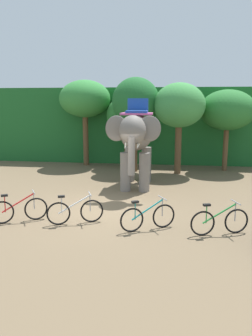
{
  "coord_description": "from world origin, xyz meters",
  "views": [
    {
      "loc": [
        2.43,
        -11.04,
        3.62
      ],
      "look_at": [
        0.79,
        1.0,
        1.3
      ],
      "focal_mm": 37.0,
      "sensor_mm": 36.0,
      "label": 1
    }
  ],
  "objects_px": {
    "tree_center_left": "(126,116)",
    "bike_teal": "(148,217)",
    "tree_far_right": "(227,110)",
    "bike_red": "(19,210)",
    "tree_center_right": "(179,106)",
    "elephant": "(136,137)",
    "bike_green": "(220,221)",
    "bike_white": "(75,211)",
    "tree_center": "(136,102)",
    "tree_far_left": "(85,99)"
  },
  "relations": [
    {
      "from": "tree_center_right",
      "to": "bike_white",
      "type": "height_order",
      "value": "tree_center_right"
    },
    {
      "from": "bike_white",
      "to": "tree_center",
      "type": "bearing_deg",
      "value": 83.6
    },
    {
      "from": "tree_center",
      "to": "bike_red",
      "type": "distance_m",
      "value": 9.33
    },
    {
      "from": "tree_center_right",
      "to": "elephant",
      "type": "relative_size",
      "value": 1.1
    },
    {
      "from": "tree_center_left",
      "to": "tree_center",
      "type": "height_order",
      "value": "tree_center"
    },
    {
      "from": "bike_red",
      "to": "tree_far_left",
      "type": "bearing_deg",
      "value": 92.19
    },
    {
      "from": "tree_far_left",
      "to": "bike_green",
      "type": "xyz_separation_m",
      "value": [
        6.32,
        -10.02,
        -3.38
      ]
    },
    {
      "from": "tree_center_left",
      "to": "tree_center",
      "type": "xyz_separation_m",
      "value": [
        0.66,
        -1.23,
        0.79
      ]
    },
    {
      "from": "elephant",
      "to": "bike_red",
      "type": "height_order",
      "value": "elephant"
    },
    {
      "from": "bike_teal",
      "to": "tree_center_left",
      "type": "bearing_deg",
      "value": 101.32
    },
    {
      "from": "tree_far_right",
      "to": "bike_white",
      "type": "xyz_separation_m",
      "value": [
        -5.65,
        -9.15,
        -2.81
      ]
    },
    {
      "from": "bike_teal",
      "to": "bike_green",
      "type": "relative_size",
      "value": 0.93
    },
    {
      "from": "elephant",
      "to": "bike_teal",
      "type": "relative_size",
      "value": 2.72
    },
    {
      "from": "tree_center",
      "to": "bike_teal",
      "type": "relative_size",
      "value": 3.19
    },
    {
      "from": "tree_center_right",
      "to": "bike_red",
      "type": "relative_size",
      "value": 3.01
    },
    {
      "from": "tree_far_right",
      "to": "elephant",
      "type": "distance_m",
      "value": 6.28
    },
    {
      "from": "tree_center_left",
      "to": "bike_white",
      "type": "bearing_deg",
      "value": -91.6
    },
    {
      "from": "tree_center",
      "to": "tree_center_right",
      "type": "distance_m",
      "value": 2.23
    },
    {
      "from": "tree_far_left",
      "to": "tree_center_left",
      "type": "relative_size",
      "value": 1.22
    },
    {
      "from": "tree_center",
      "to": "bike_red",
      "type": "height_order",
      "value": "tree_center"
    },
    {
      "from": "elephant",
      "to": "bike_white",
      "type": "distance_m",
      "value": 5.2
    },
    {
      "from": "elephant",
      "to": "bike_white",
      "type": "bearing_deg",
      "value": -105.87
    },
    {
      "from": "tree_far_left",
      "to": "tree_center",
      "type": "height_order",
      "value": "tree_center"
    },
    {
      "from": "elephant",
      "to": "bike_red",
      "type": "distance_m",
      "value": 5.96
    },
    {
      "from": "tree_center",
      "to": "tree_center_right",
      "type": "height_order",
      "value": "tree_center"
    },
    {
      "from": "tree_center",
      "to": "bike_teal",
      "type": "bearing_deg",
      "value": -81.4
    },
    {
      "from": "bike_white",
      "to": "tree_center_left",
      "type": "bearing_deg",
      "value": 88.4
    },
    {
      "from": "elephant",
      "to": "bike_green",
      "type": "relative_size",
      "value": 2.54
    },
    {
      "from": "tree_far_right",
      "to": "bike_green",
      "type": "height_order",
      "value": "tree_far_right"
    },
    {
      "from": "tree_center_left",
      "to": "tree_far_right",
      "type": "xyz_separation_m",
      "value": [
        5.38,
        -0.34,
        0.36
      ]
    },
    {
      "from": "tree_center_left",
      "to": "bike_red",
      "type": "height_order",
      "value": "tree_center_left"
    },
    {
      "from": "elephant",
      "to": "bike_green",
      "type": "bearing_deg",
      "value": -60.18
    },
    {
      "from": "tree_center_left",
      "to": "tree_center",
      "type": "bearing_deg",
      "value": -61.74
    },
    {
      "from": "elephant",
      "to": "bike_teal",
      "type": "height_order",
      "value": "elephant"
    },
    {
      "from": "tree_center_left",
      "to": "bike_red",
      "type": "distance_m",
      "value": 10.08
    },
    {
      "from": "tree_far_right",
      "to": "bike_white",
      "type": "bearing_deg",
      "value": -121.68
    },
    {
      "from": "tree_center",
      "to": "bike_teal",
      "type": "distance_m",
      "value": 9.17
    },
    {
      "from": "tree_far_left",
      "to": "bike_teal",
      "type": "xyz_separation_m",
      "value": [
        4.33,
        -9.93,
        -3.38
      ]
    },
    {
      "from": "bike_teal",
      "to": "bike_green",
      "type": "height_order",
      "value": "same"
    },
    {
      "from": "tree_center_left",
      "to": "bike_teal",
      "type": "relative_size",
      "value": 2.61
    },
    {
      "from": "bike_teal",
      "to": "bike_green",
      "type": "distance_m",
      "value": 1.99
    },
    {
      "from": "bike_red",
      "to": "bike_white",
      "type": "height_order",
      "value": "same"
    },
    {
      "from": "elephant",
      "to": "tree_center_right",
      "type": "bearing_deg",
      "value": 61.48
    },
    {
      "from": "tree_far_right",
      "to": "tree_center",
      "type": "bearing_deg",
      "value": -169.31
    },
    {
      "from": "bike_red",
      "to": "bike_teal",
      "type": "bearing_deg",
      "value": -2.13
    },
    {
      "from": "tree_center_left",
      "to": "tree_far_right",
      "type": "relative_size",
      "value": 0.94
    },
    {
      "from": "tree_center",
      "to": "tree_far_right",
      "type": "bearing_deg",
      "value": 10.69
    },
    {
      "from": "bike_white",
      "to": "tree_center_right",
      "type": "bearing_deg",
      "value": 68.62
    },
    {
      "from": "tree_far_left",
      "to": "bike_red",
      "type": "relative_size",
      "value": 3.19
    },
    {
      "from": "tree_center",
      "to": "bike_red",
      "type": "bearing_deg",
      "value": -107.78
    }
  ]
}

